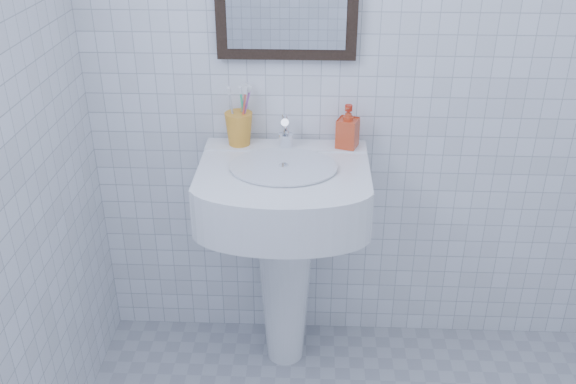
{
  "coord_description": "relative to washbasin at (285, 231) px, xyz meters",
  "views": [
    {
      "loc": [
        -0.24,
        -1.09,
        1.89
      ],
      "look_at": [
        -0.32,
        0.86,
        0.86
      ],
      "focal_mm": 40.0,
      "sensor_mm": 36.0,
      "label": 1
    }
  ],
  "objects": [
    {
      "name": "faucet",
      "position": [
        0.0,
        0.11,
        0.35
      ],
      "size": [
        0.05,
        0.12,
        0.14
      ],
      "color": "white",
      "rests_on": "washbasin"
    },
    {
      "name": "soap_dispenser",
      "position": [
        0.23,
        0.13,
        0.38
      ],
      "size": [
        0.09,
        0.1,
        0.16
      ],
      "primitive_type": "imported",
      "rotation": [
        0.0,
        0.0,
        -0.34
      ],
      "color": "red",
      "rests_on": "washbasin"
    },
    {
      "name": "wall_back",
      "position": [
        0.33,
        0.21,
        0.62
      ],
      "size": [
        2.2,
        0.02,
        2.5
      ],
      "primitive_type": "cube",
      "color": "silver",
      "rests_on": "ground"
    },
    {
      "name": "toothbrush_cup",
      "position": [
        -0.18,
        0.14,
        0.36
      ],
      "size": [
        0.12,
        0.12,
        0.12
      ],
      "primitive_type": null,
      "rotation": [
        0.0,
        0.0,
        -0.19
      ],
      "color": "orange",
      "rests_on": "washbasin"
    },
    {
      "name": "washbasin",
      "position": [
        0.0,
        0.0,
        0.0
      ],
      "size": [
        0.61,
        0.44,
        0.93
      ],
      "color": "white",
      "rests_on": "ground"
    }
  ]
}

